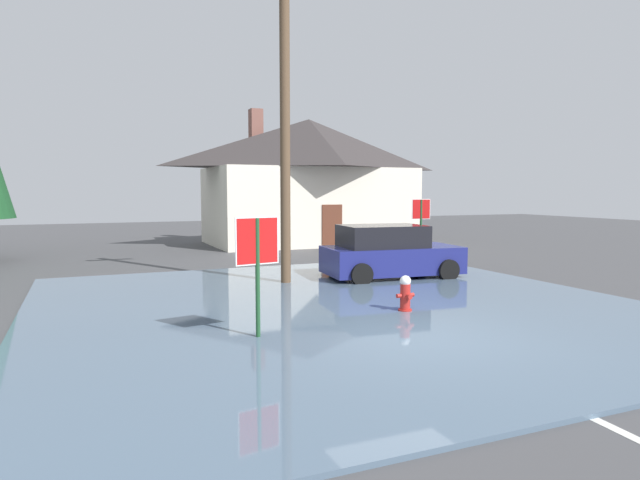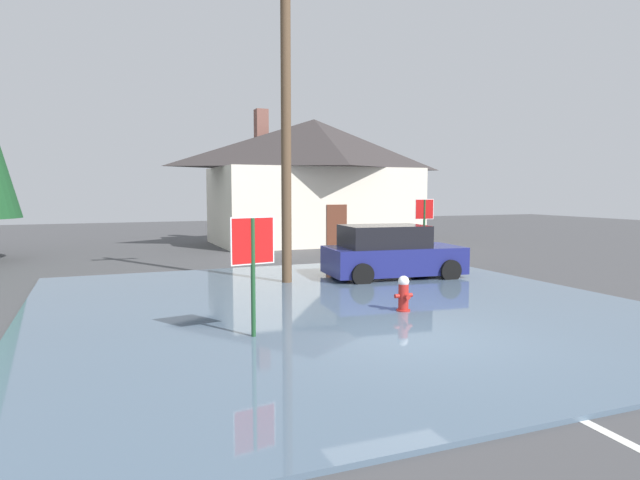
% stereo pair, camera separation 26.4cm
% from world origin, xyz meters
% --- Properties ---
extents(ground_plane, '(80.00, 80.00, 0.10)m').
position_xyz_m(ground_plane, '(0.00, 0.00, -0.05)').
color(ground_plane, '#424244').
extents(flood_puddle, '(13.31, 13.48, 0.07)m').
position_xyz_m(flood_puddle, '(-0.07, 3.01, 0.03)').
color(flood_puddle, '#4C6075').
rests_on(flood_puddle, ground).
extents(lane_stop_bar, '(4.01, 0.39, 0.01)m').
position_xyz_m(lane_stop_bar, '(0.89, -1.43, 0.00)').
color(lane_stop_bar, silver).
rests_on(lane_stop_bar, ground).
extents(stop_sign_near, '(0.83, 0.18, 2.19)m').
position_xyz_m(stop_sign_near, '(-2.60, 1.06, 1.57)').
color(stop_sign_near, '#1E4C28').
rests_on(stop_sign_near, ground).
extents(fire_hydrant, '(0.42, 0.36, 0.83)m').
position_xyz_m(fire_hydrant, '(0.93, 1.86, 0.41)').
color(fire_hydrant, '#AD231E').
rests_on(fire_hydrant, ground).
extents(utility_pole, '(1.60, 0.28, 8.65)m').
position_xyz_m(utility_pole, '(-0.18, 6.36, 4.50)').
color(utility_pole, brown).
rests_on(utility_pole, ground).
extents(stop_sign_far, '(0.71, 0.10, 2.35)m').
position_xyz_m(stop_sign_far, '(5.59, 8.32, 1.67)').
color(stop_sign_far, '#1E4C28').
rests_on(stop_sign_far, ground).
extents(house, '(10.56, 6.02, 6.66)m').
position_xyz_m(house, '(5.10, 17.65, 3.21)').
color(house, silver).
rests_on(house, ground).
extents(parked_car, '(4.19, 2.43, 1.62)m').
position_xyz_m(parked_car, '(3.03, 6.14, 0.77)').
color(parked_car, navy).
rests_on(parked_car, ground).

